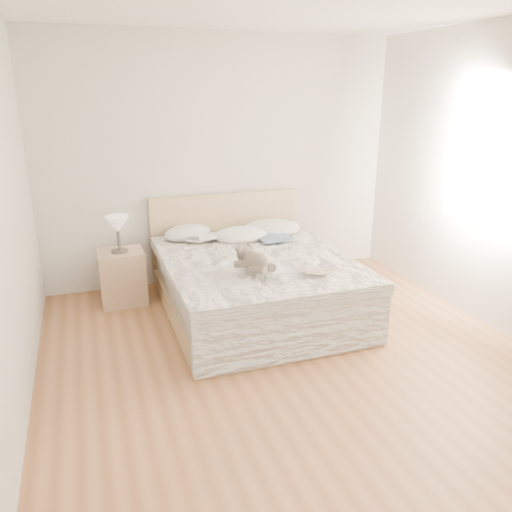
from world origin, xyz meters
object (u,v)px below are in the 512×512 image
Objects in this scene: nightstand at (122,277)px; table_lamp at (118,226)px; photo_book at (201,238)px; teddy_bear at (256,269)px; childrens_book at (320,269)px; bed at (253,281)px.

nightstand is 0.55m from table_lamp.
teddy_bear is (0.22, -1.13, 0.02)m from photo_book.
teddy_bear reaches higher than nightstand.
bed is at bearing 126.40° from childrens_book.
bed is 5.79× the size of table_lamp.
bed is at bearing -26.31° from table_lamp.
nightstand is at bearing 82.51° from table_lamp.
bed is 6.35× the size of photo_book.
table_lamp is (-0.00, -0.03, 0.55)m from nightstand.
bed is 0.76m from photo_book.
nightstand is 0.90m from photo_book.
bed is at bearing -47.14° from photo_book.
teddy_bear is at bearing -105.99° from bed.
nightstand is at bearing 110.84° from teddy_bear.
childrens_book is (1.59, -1.29, -0.20)m from table_lamp.
teddy_bear is (-0.16, -0.56, 0.34)m from bed.
childrens_book is at bearing -39.12° from table_lamp.
table_lamp is at bearing -97.49° from nightstand.
nightstand is at bearing 152.66° from bed.
table_lamp is 1.58m from teddy_bear.
bed is 5.88× the size of teddy_bear.
nightstand is 1.63m from teddy_bear.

